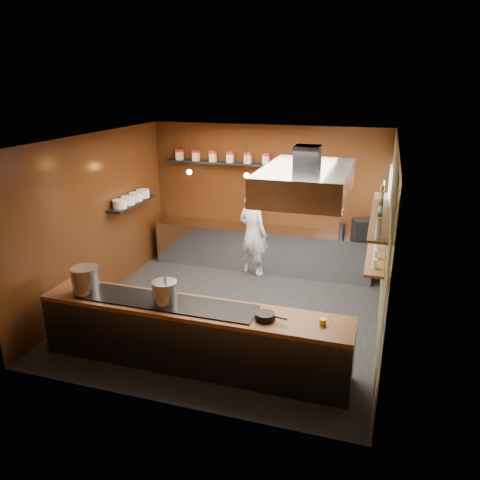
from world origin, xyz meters
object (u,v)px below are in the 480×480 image
at_px(espresso_machine, 363,229).
at_px(stockpot_small, 165,292).
at_px(stockpot_large, 85,280).
at_px(extractor_hood, 306,181).
at_px(chef, 252,234).

bearing_deg(espresso_machine, stockpot_small, -140.10).
height_order(stockpot_large, espresso_machine, stockpot_large).
relative_size(extractor_hood, chef, 1.14).
bearing_deg(espresso_machine, stockpot_large, -151.55).
bearing_deg(extractor_hood, espresso_machine, 73.90).
relative_size(stockpot_large, stockpot_small, 1.13).
bearing_deg(espresso_machine, chef, 171.37).
xyz_separation_m(stockpot_large, espresso_machine, (3.67, 3.84, -0.05)).
distance_m(stockpot_large, espresso_machine, 5.32).
height_order(stockpot_large, stockpot_small, stockpot_large).
bearing_deg(chef, stockpot_large, 86.39).
relative_size(extractor_hood, espresso_machine, 5.45).
height_order(extractor_hood, chef, extractor_hood).
xyz_separation_m(extractor_hood, chef, (-1.41, 2.24, -1.63)).
bearing_deg(stockpot_large, extractor_hood, 23.28).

